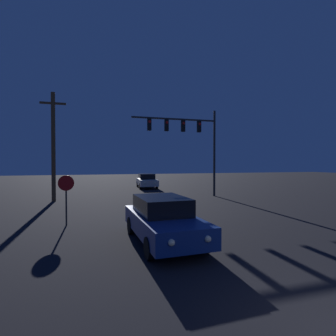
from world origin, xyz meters
TOP-DOWN VIEW (x-y plane):
  - car_near at (-1.79, 6.22)m, footprint 2.03×4.70m
  - car_far at (1.72, 25.37)m, footprint 2.21×4.76m
  - traffic_signal_mast at (3.45, 17.03)m, footprint 6.89×0.30m
  - stop_sign at (-5.18, 9.69)m, footprint 0.67×0.07m
  - utility_pole at (-6.64, 17.52)m, footprint 1.72×0.28m

SIDE VIEW (x-z plane):
  - car_near at x=-1.79m, z-range 0.02..1.56m
  - car_far at x=1.72m, z-range 0.02..1.56m
  - stop_sign at x=-5.18m, z-range 0.42..2.60m
  - utility_pole at x=-6.64m, z-range 0.16..7.82m
  - traffic_signal_mast at x=3.45m, z-range 1.43..8.40m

